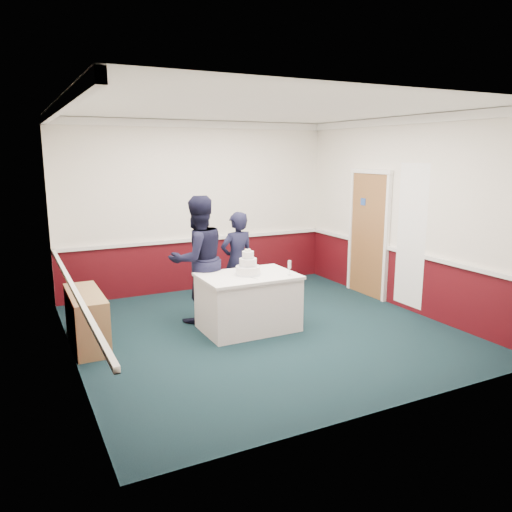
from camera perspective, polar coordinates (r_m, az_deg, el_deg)
name	(u,v)px	position (r m, az deg, el deg)	size (l,w,h in m)	color
ground	(263,330)	(7.09, 0.79, -8.47)	(5.00, 5.00, 0.00)	#142A31
room_shell	(249,187)	(7.25, -0.85, 7.91)	(5.00, 5.00, 3.00)	white
sideboard	(87,319)	(6.82, -18.78, -6.82)	(0.41, 1.20, 0.70)	#9F814D
cake_table	(248,302)	(7.02, -0.91, -5.23)	(1.32, 0.92, 0.79)	white
wedding_cake	(248,267)	(6.89, -0.92, -1.25)	(0.35, 0.35, 0.36)	white
cake_knife	(252,278)	(6.73, -0.41, -2.52)	(0.01, 0.22, 0.01)	silver
champagne_flute	(290,265)	(6.87, 3.85, -1.08)	(0.05, 0.05, 0.21)	silver
person_man	(198,259)	(7.29, -6.65, -0.39)	(0.90, 0.70, 1.85)	black
person_woman	(237,261)	(7.82, -2.17, -0.60)	(0.57, 0.37, 1.56)	black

